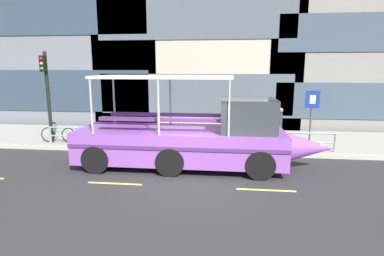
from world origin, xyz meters
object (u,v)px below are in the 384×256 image
at_px(parking_sign, 312,109).
at_px(pedestrian_near_bow, 280,122).
at_px(leaned_bicycle, 58,134).
at_px(duck_tour_boat, 196,138).
at_px(traffic_light_pole, 47,89).

bearing_deg(parking_sign, pedestrian_near_bow, 156.91).
height_order(leaned_bicycle, pedestrian_near_bow, pedestrian_near_bow).
height_order(duck_tour_boat, pedestrian_near_bow, duck_tour_boat).
height_order(traffic_light_pole, parking_sign, traffic_light_pole).
bearing_deg(leaned_bicycle, parking_sign, 1.23).
distance_m(leaned_bicycle, pedestrian_near_bow, 10.52).
distance_m(duck_tour_boat, pedestrian_near_bow, 4.83).
xyz_separation_m(traffic_light_pole, parking_sign, (12.01, 0.36, -0.84)).
bearing_deg(parking_sign, leaned_bicycle, -178.77).
xyz_separation_m(duck_tour_boat, pedestrian_near_bow, (3.58, 3.24, 0.11)).
relative_size(duck_tour_boat, pedestrian_near_bow, 5.54).
bearing_deg(leaned_bicycle, duck_tour_boat, -19.67).
distance_m(traffic_light_pole, leaned_bicycle, 2.22).
xyz_separation_m(traffic_light_pole, pedestrian_near_bow, (10.78, 0.89, -1.53)).
bearing_deg(traffic_light_pole, duck_tour_boat, -18.08).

